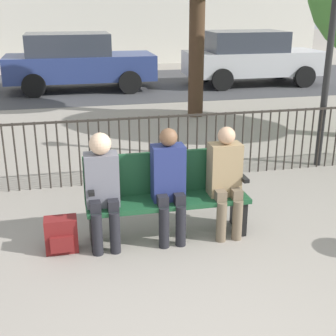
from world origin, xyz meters
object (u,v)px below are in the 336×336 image
object	(u,v)px
park_bench	(166,192)
seated_person_2	(226,176)
seated_person_0	(102,185)
parked_car_1	(77,61)
seated_person_1	(169,180)
backpack	(61,235)
parked_car_0	(251,57)
lamp_post	(334,14)

from	to	relation	value
park_bench	seated_person_2	distance (m)	0.66
seated_person_0	park_bench	bearing A→B (deg)	10.41
seated_person_0	seated_person_2	distance (m)	1.32
park_bench	parked_car_1	distance (m)	9.34
seated_person_1	seated_person_2	distance (m)	0.63
backpack	parked_car_1	world-z (taller)	parked_car_1
seated_person_1	backpack	xyz separation A→B (m)	(-1.14, -0.03, -0.50)
seated_person_2	parked_car_1	distance (m)	9.53
park_bench	seated_person_0	xyz separation A→B (m)	(-0.69, -0.13, 0.20)
seated_person_0	seated_person_1	xyz separation A→B (m)	(0.69, 0.00, -0.01)
seated_person_0	parked_car_0	bearing A→B (deg)	59.97
seated_person_0	backpack	size ratio (longest dim) A/B	3.28
park_bench	lamp_post	world-z (taller)	lamp_post
seated_person_1	lamp_post	size ratio (longest dim) A/B	0.36
lamp_post	parked_car_1	world-z (taller)	lamp_post
parked_car_0	backpack	bearing A→B (deg)	-121.95
seated_person_0	parked_car_0	xyz separation A→B (m)	(5.40, 9.34, 0.15)
lamp_post	parked_car_0	bearing A→B (deg)	75.98
seated_person_0	backpack	world-z (taller)	seated_person_0
lamp_post	parked_car_0	xyz separation A→B (m)	(1.86, 7.45, -1.44)
lamp_post	parked_car_1	distance (m)	8.42
seated_person_0	parked_car_0	world-z (taller)	parked_car_0
seated_person_1	seated_person_2	bearing A→B (deg)	-0.10
park_bench	parked_car_0	world-z (taller)	parked_car_0
seated_person_0	parked_car_0	size ratio (longest dim) A/B	0.29
seated_person_2	parked_car_1	world-z (taller)	parked_car_1
park_bench	parked_car_0	size ratio (longest dim) A/B	0.42
seated_person_1	parked_car_1	world-z (taller)	parked_car_1
seated_person_1	lamp_post	distance (m)	3.77
seated_person_2	seated_person_0	bearing A→B (deg)	179.97
park_bench	seated_person_2	xyz separation A→B (m)	(0.62, -0.13, 0.18)
lamp_post	seated_person_0	bearing A→B (deg)	-151.93
park_bench	seated_person_1	distance (m)	0.23
park_bench	backpack	xyz separation A→B (m)	(-1.14, -0.16, -0.31)
parked_car_0	parked_car_1	bearing A→B (deg)	178.84
seated_person_2	park_bench	bearing A→B (deg)	168.41
seated_person_0	lamp_post	world-z (taller)	lamp_post
lamp_post	park_bench	bearing A→B (deg)	-148.25
seated_person_0	parked_car_1	world-z (taller)	parked_car_1
backpack	lamp_post	size ratio (longest dim) A/B	0.11
seated_person_0	seated_person_1	size ratio (longest dim) A/B	0.99
seated_person_2	parked_car_1	xyz separation A→B (m)	(-1.20, 9.45, 0.17)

